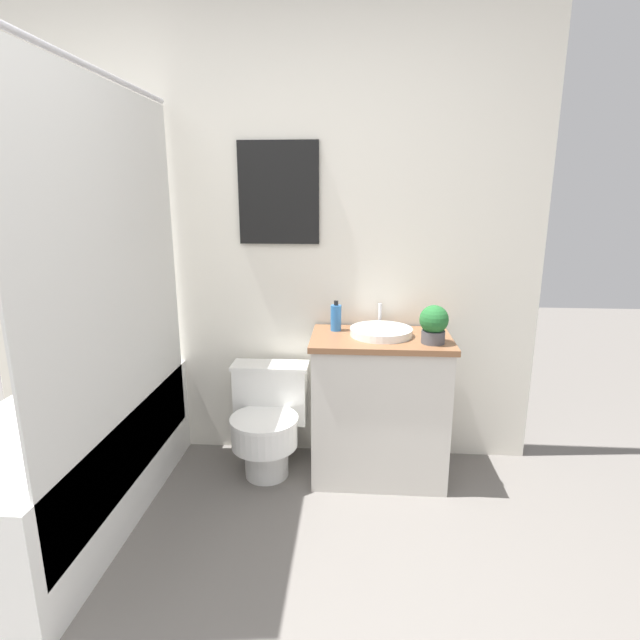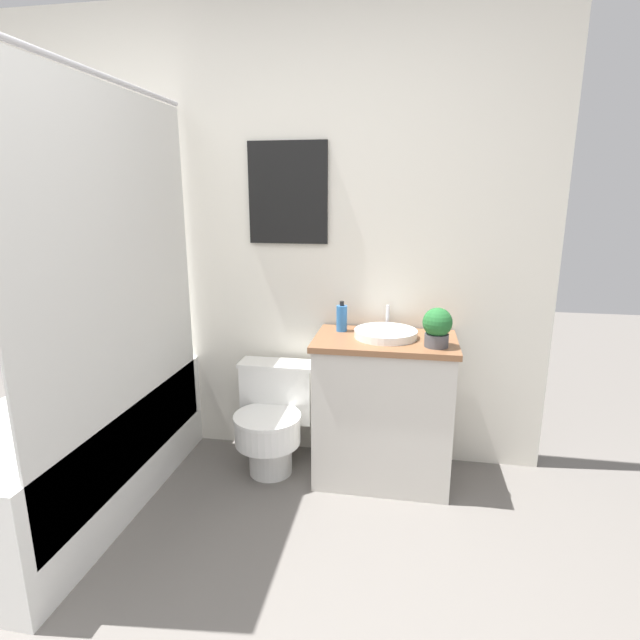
{
  "view_description": "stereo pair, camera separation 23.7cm",
  "coord_description": "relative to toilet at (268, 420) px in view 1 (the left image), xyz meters",
  "views": [
    {
      "loc": [
        0.59,
        -0.89,
        1.5
      ],
      "look_at": [
        0.42,
        1.41,
        0.92
      ],
      "focal_mm": 28.0,
      "sensor_mm": 36.0,
      "label": 1
    },
    {
      "loc": [
        0.82,
        -0.86,
        1.5
      ],
      "look_at": [
        0.42,
        1.41,
        0.92
      ],
      "focal_mm": 28.0,
      "sensor_mm": 36.0,
      "label": 2
    }
  ],
  "objects": [
    {
      "name": "sink",
      "position": [
        0.61,
        0.03,
        0.51
      ],
      "size": [
        0.32,
        0.36,
        0.13
      ],
      "color": "white",
      "rests_on": "vanity"
    },
    {
      "name": "vanity",
      "position": [
        0.61,
        0.01,
        0.1
      ],
      "size": [
        0.73,
        0.46,
        0.79
      ],
      "color": "beige",
      "rests_on": "ground_plane"
    },
    {
      "name": "toilet",
      "position": [
        0.0,
        0.0,
        0.0
      ],
      "size": [
        0.43,
        0.49,
        0.58
      ],
      "color": "white",
      "rests_on": "ground_plane"
    },
    {
      "name": "wall_back",
      "position": [
        -0.11,
        0.27,
        0.95
      ],
      "size": [
        3.19,
        0.07,
        2.5
      ],
      "color": "silver",
      "rests_on": "ground_plane"
    },
    {
      "name": "shower_area",
      "position": [
        -0.86,
        -0.49,
        0.02
      ],
      "size": [
        0.68,
        1.49,
        1.98
      ],
      "color": "white",
      "rests_on": "ground_plane"
    },
    {
      "name": "soap_bottle",
      "position": [
        0.37,
        0.11,
        0.56
      ],
      "size": [
        0.06,
        0.06,
        0.16
      ],
      "color": "#2D6BB2",
      "rests_on": "vanity"
    },
    {
      "name": "potted_plant",
      "position": [
        0.86,
        -0.09,
        0.59
      ],
      "size": [
        0.14,
        0.14,
        0.19
      ],
      "color": "#4C4C51",
      "rests_on": "vanity"
    }
  ]
}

